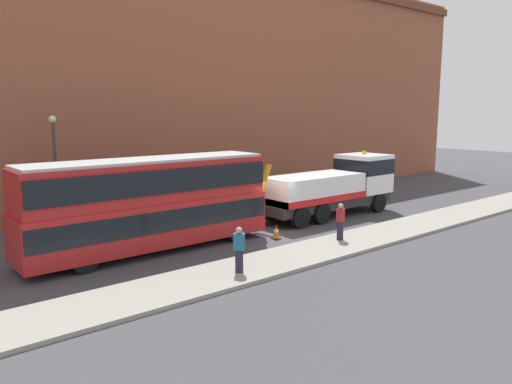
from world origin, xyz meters
The scene contains 9 objects.
ground_plane centered at (0.00, 0.00, 0.00)m, with size 120.00×120.00×0.00m, color #424247.
near_kerb centered at (0.00, -4.20, 0.07)m, with size 60.00×2.80×0.15m, color gray.
building_facade centered at (0.00, 8.96, 8.07)m, with size 60.00×1.50×16.00m.
recovery_tow_truck centered at (5.66, 0.55, 1.76)m, with size 10.14×2.66×3.67m.
double_decker_bus centered at (-6.18, 0.55, 2.23)m, with size 11.05×2.56×4.06m.
pedestrian_onlooker centered at (-5.20, -4.49, 0.99)m, with size 0.47×0.47×1.71m.
pedestrian_bystander centered at (1.25, -3.78, 0.99)m, with size 0.46×0.37×1.71m.
traffic_cone_near_bus centered at (-0.56, -1.37, 0.34)m, with size 0.36×0.36×0.72m.
street_lamp centered at (-8.03, 6.77, 3.47)m, with size 0.36×0.36×5.83m.
Camera 1 is at (-15.92, -18.37, 6.03)m, focal length 34.59 mm.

